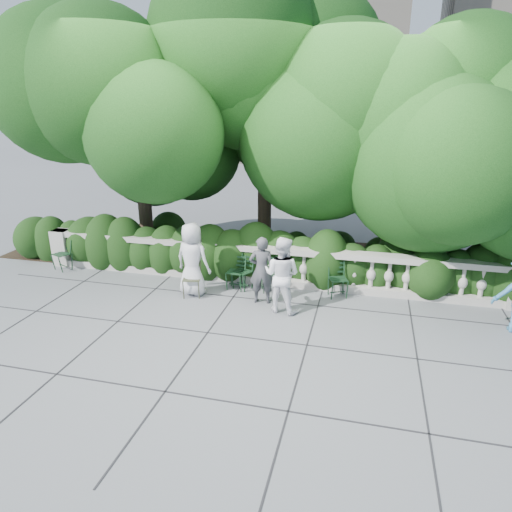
% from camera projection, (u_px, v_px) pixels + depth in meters
% --- Properties ---
extents(ground, '(90.00, 90.00, 0.00)m').
position_uv_depth(ground, '(245.00, 314.00, 9.93)').
color(ground, '#595C62').
rests_on(ground, ground).
extents(balustrade, '(12.00, 0.44, 1.00)m').
position_uv_depth(balustrade, '(264.00, 265.00, 11.42)').
color(balustrade, '#9E998E').
rests_on(balustrade, ground).
extents(shrub_hedge, '(15.00, 2.60, 1.70)m').
position_uv_depth(shrub_hedge, '(273.00, 267.00, 12.68)').
color(shrub_hedge, black).
rests_on(shrub_hedge, ground).
extents(tree_canopy, '(15.04, 6.52, 6.78)m').
position_uv_depth(tree_canopy, '(304.00, 119.00, 11.40)').
color(tree_canopy, '#3F3023').
rests_on(tree_canopy, ground).
extents(chair_a, '(0.59, 0.61, 0.84)m').
position_uv_depth(chair_a, '(59.00, 271.00, 12.39)').
color(chair_a, black).
rests_on(chair_a, ground).
extents(chair_b, '(0.47, 0.51, 0.84)m').
position_uv_depth(chair_b, '(234.00, 291.00, 11.10)').
color(chair_b, black).
rests_on(chair_b, ground).
extents(chair_c, '(0.60, 0.62, 0.84)m').
position_uv_depth(chair_c, '(239.00, 290.00, 11.15)').
color(chair_c, black).
rests_on(chair_c, ground).
extents(chair_d, '(0.59, 0.61, 0.84)m').
position_uv_depth(chair_d, '(271.00, 293.00, 10.98)').
color(chair_d, black).
rests_on(chair_d, ground).
extents(chair_e, '(0.58, 0.60, 0.84)m').
position_uv_depth(chair_e, '(339.00, 299.00, 10.66)').
color(chair_e, black).
rests_on(chair_e, ground).
extents(chair_weathered, '(0.54, 0.57, 0.84)m').
position_uv_depth(chair_weathered, '(192.00, 299.00, 10.67)').
color(chair_weathered, black).
rests_on(chair_weathered, ground).
extents(person_businessman, '(0.95, 0.72, 1.75)m').
position_uv_depth(person_businessman, '(192.00, 259.00, 10.66)').
color(person_businessman, silver).
rests_on(person_businessman, ground).
extents(person_woman_grey, '(0.62, 0.46, 1.57)m').
position_uv_depth(person_woman_grey, '(262.00, 270.00, 10.26)').
color(person_woman_grey, '#424348').
rests_on(person_woman_grey, ground).
extents(person_casual_man, '(0.94, 0.81, 1.69)m').
position_uv_depth(person_casual_man, '(282.00, 275.00, 9.82)').
color(person_casual_man, white).
rests_on(person_casual_man, ground).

